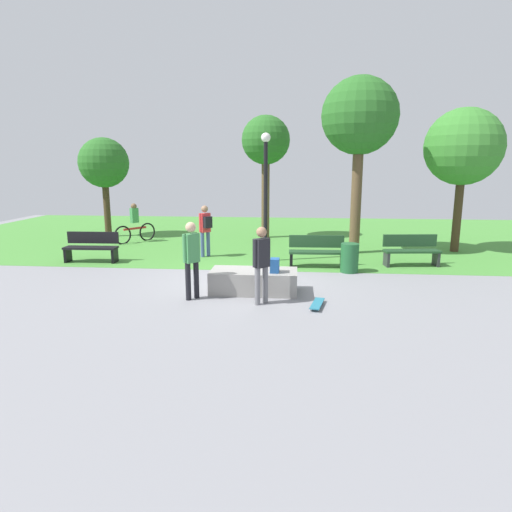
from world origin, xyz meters
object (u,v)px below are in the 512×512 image
object	(u,v)px
tree_tall_oak	(464,148)
park_bench_far_right	(317,251)
skater_performing_trick	(261,259)
skater_watching	(191,254)
pedestrian_with_backpack	(205,226)
concrete_ledge	(254,281)
cyclist_on_bicycle	(135,226)
tree_young_birch	(360,118)
lamp_post	(266,184)
skateboard_by_ledge	(317,304)
backpack_on_ledge	(275,265)
tree_slender_maple	(266,143)
trash_bin	(350,258)
tree_leaning_ash	(104,164)
park_bench_near_path	(92,246)
park_bench_center_lawn	(411,250)

from	to	relation	value
tree_tall_oak	park_bench_far_right	bearing A→B (deg)	-150.05
skater_performing_trick	skater_watching	distance (m)	1.56
park_bench_far_right	pedestrian_with_backpack	bearing A→B (deg)	161.94
concrete_ledge	cyclist_on_bicycle	xyz separation A→B (m)	(-5.20, 6.40, 0.37)
park_bench_far_right	cyclist_on_bicycle	world-z (taller)	cyclist_on_bicycle
concrete_ledge	tree_young_birch	bearing A→B (deg)	59.57
tree_tall_oak	lamp_post	xyz separation A→B (m)	(-6.37, -2.14, -1.11)
skateboard_by_ledge	park_bench_far_right	bearing A→B (deg)	87.88
backpack_on_ledge	skateboard_by_ledge	size ratio (longest dim) A/B	0.39
tree_slender_maple	lamp_post	size ratio (longest dim) A/B	1.26
trash_bin	pedestrian_with_backpack	size ratio (longest dim) A/B	0.49
concrete_ledge	tree_leaning_ash	xyz separation A→B (m)	(-6.81, 7.62, 2.71)
park_bench_near_path	tree_tall_oak	bearing A→B (deg)	13.08
park_bench_far_right	tree_tall_oak	distance (m)	6.33
tree_leaning_ash	backpack_on_ledge	bearing A→B (deg)	-46.79
tree_slender_maple	tree_young_birch	xyz separation A→B (m)	(3.21, -2.95, 0.61)
backpack_on_ledge	park_bench_near_path	xyz separation A→B (m)	(-5.75, 2.98, -0.20)
concrete_ledge	skateboard_by_ledge	size ratio (longest dim) A/B	2.44
tree_leaning_ash	cyclist_on_bicycle	bearing A→B (deg)	-37.27
tree_slender_maple	lamp_post	bearing A→B (deg)	-86.03
tree_leaning_ash	tree_young_birch	bearing A→B (deg)	-15.19
park_bench_near_path	tree_leaning_ash	bearing A→B (deg)	107.89
tree_young_birch	trash_bin	xyz separation A→B (m)	(-0.47, -2.79, -3.98)
tree_slender_maple	tree_young_birch	distance (m)	4.40
trash_bin	pedestrian_with_backpack	bearing A→B (deg)	158.69
park_bench_near_path	pedestrian_with_backpack	xyz separation A→B (m)	(3.33, 1.07, 0.51)
concrete_ledge	cyclist_on_bicycle	distance (m)	8.26
concrete_ledge	pedestrian_with_backpack	distance (m)	4.42
backpack_on_ledge	lamp_post	world-z (taller)	lamp_post
skater_watching	skateboard_by_ledge	world-z (taller)	skater_watching
skater_performing_trick	park_bench_near_path	xyz separation A→B (m)	(-5.50, 3.70, -0.49)
tree_young_birch	backpack_on_ledge	bearing A→B (deg)	-115.40
skateboard_by_ledge	pedestrian_with_backpack	size ratio (longest dim) A/B	0.50
backpack_on_ledge	tree_young_birch	xyz separation A→B (m)	(2.43, 5.13, 3.70)
tree_leaning_ash	tree_tall_oak	size ratio (longest dim) A/B	0.84
park_bench_center_lawn	concrete_ledge	bearing A→B (deg)	-143.85
skater_performing_trick	park_bench_far_right	bearing A→B (deg)	69.90
tree_leaning_ash	lamp_post	size ratio (longest dim) A/B	1.04
park_bench_far_right	cyclist_on_bicycle	distance (m)	7.69
concrete_ledge	skateboard_by_ledge	xyz separation A→B (m)	(1.43, -0.96, -0.20)
park_bench_near_path	pedestrian_with_backpack	distance (m)	3.53
trash_bin	cyclist_on_bicycle	size ratio (longest dim) A/B	0.53
tree_slender_maple	tree_tall_oak	distance (m)	7.11
concrete_ledge	pedestrian_with_backpack	xyz separation A→B (m)	(-1.93, 3.90, 0.73)
skater_performing_trick	cyclist_on_bicycle	bearing A→B (deg)	126.86
skater_performing_trick	tree_leaning_ash	world-z (taller)	tree_leaning_ash
tree_slender_maple	cyclist_on_bicycle	bearing A→B (deg)	-162.71
concrete_ledge	skater_watching	world-z (taller)	skater_watching
park_bench_far_right	tree_slender_maple	size ratio (longest dim) A/B	0.33
skater_performing_trick	tree_tall_oak	xyz separation A→B (m)	(6.16, 6.41, 2.51)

